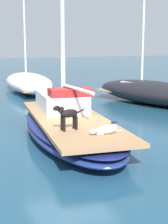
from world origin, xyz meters
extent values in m
plane|color=navy|center=(0.00, 0.00, 0.00)|extent=(120.00, 120.00, 0.00)
ellipsoid|color=navy|center=(0.00, 0.00, 0.28)|extent=(3.54, 7.49, 0.56)
ellipsoid|color=navy|center=(0.00, 0.00, 0.46)|extent=(3.56, 7.53, 0.08)
cube|color=#A37A51|center=(0.00, 0.00, 0.61)|extent=(3.01, 6.85, 0.10)
cylinder|color=silver|center=(0.13, -0.21, 1.56)|extent=(0.10, 2.20, 0.10)
cube|color=silver|center=(0.18, 1.19, 0.96)|extent=(1.71, 2.38, 0.60)
cube|color=maroon|center=(0.18, 0.42, 1.38)|extent=(1.42, 0.89, 0.24)
ellipsoid|color=silver|center=(0.06, -2.20, 0.77)|extent=(0.60, 0.27, 0.22)
ellipsoid|color=silver|center=(-0.31, -2.21, 0.76)|extent=(0.20, 0.13, 0.13)
cone|color=#504E4A|center=(-0.31, -2.25, 0.82)|extent=(0.05, 0.05, 0.05)
cone|color=#504E4A|center=(-0.31, -2.16, 0.82)|extent=(0.05, 0.05, 0.05)
cylinder|color=silver|center=(-0.15, -2.26, 0.69)|extent=(0.18, 0.06, 0.06)
cylinder|color=silver|center=(-0.15, -2.14, 0.69)|extent=(0.18, 0.06, 0.06)
cylinder|color=silver|center=(0.45, -2.19, 0.69)|extent=(0.18, 0.04, 0.04)
ellipsoid|color=black|center=(-0.63, -1.44, 1.11)|extent=(0.54, 0.28, 0.22)
cylinder|color=black|center=(-0.81, -1.53, 0.85)|extent=(0.07, 0.07, 0.38)
cylinder|color=black|center=(-0.82, -1.40, 0.85)|extent=(0.07, 0.07, 0.38)
cylinder|color=black|center=(-0.45, -1.49, 0.85)|extent=(0.07, 0.07, 0.38)
cylinder|color=black|center=(-0.46, -1.36, 0.85)|extent=(0.07, 0.07, 0.38)
cylinder|color=black|center=(-0.87, -1.47, 1.22)|extent=(0.20, 0.13, 0.19)
ellipsoid|color=black|center=(-0.99, -1.49, 1.27)|extent=(0.23, 0.16, 0.13)
cone|color=black|center=(-0.98, -1.53, 1.33)|extent=(0.05, 0.05, 0.06)
cone|color=black|center=(-0.99, -1.44, 1.33)|extent=(0.05, 0.05, 0.06)
torus|color=black|center=(-0.87, -1.47, 1.22)|extent=(0.13, 0.15, 0.10)
cylinder|color=black|center=(-0.28, -1.40, 1.14)|extent=(0.23, 0.07, 0.12)
cylinder|color=#B7B7BC|center=(0.44, -1.91, 0.70)|extent=(0.16, 0.16, 0.08)
cylinder|color=#B7B7BC|center=(0.44, -1.91, 0.79)|extent=(0.13, 0.13, 0.10)
cylinder|color=black|center=(0.44, -1.91, 0.86)|extent=(0.15, 0.15, 0.03)
ellipsoid|color=white|center=(1.80, 10.75, 0.57)|extent=(2.87, 7.26, 1.13)
cube|color=#A37A51|center=(1.80, 10.75, 0.45)|extent=(2.34, 6.52, 0.08)
cube|color=silver|center=(1.84, 11.28, 0.75)|extent=(1.46, 2.22, 0.52)
cube|color=maroon|center=(1.71, 9.50, 0.67)|extent=(1.34, 2.21, 0.36)
cylinder|color=silver|center=(1.85, 11.46, 4.20)|extent=(0.12, 0.12, 7.50)
ellipsoid|color=black|center=(6.05, 4.22, 0.56)|extent=(3.80, 7.22, 1.11)
cube|color=tan|center=(6.05, 4.22, 0.45)|extent=(3.20, 6.44, 0.08)
cube|color=silver|center=(5.93, 4.72, 0.75)|extent=(1.69, 2.30, 0.52)
cylinder|color=silver|center=(5.89, 4.89, 4.03)|extent=(0.12, 0.12, 7.16)
camera|label=1|loc=(-4.07, -9.75, 2.89)|focal=56.67mm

